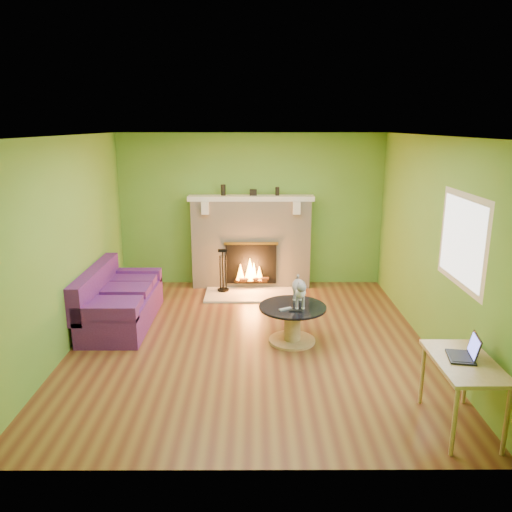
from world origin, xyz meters
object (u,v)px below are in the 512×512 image
at_px(desk, 464,369).
at_px(cat, 299,290).
at_px(coffee_table, 292,321).
at_px(sofa, 118,302).

relative_size(desk, cat, 1.46).
bearing_deg(coffee_table, sofa, 165.15).
distance_m(sofa, coffee_table, 2.49).
xyz_separation_m(desk, cat, (-1.33, 1.94, 0.09)).
bearing_deg(cat, coffee_table, -149.32).
xyz_separation_m(coffee_table, cat, (0.08, 0.05, 0.40)).
bearing_deg(desk, cat, 124.38).
bearing_deg(desk, coffee_table, 126.68).
distance_m(sofa, cat, 2.58).
xyz_separation_m(coffee_table, desk, (1.41, -1.89, 0.31)).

